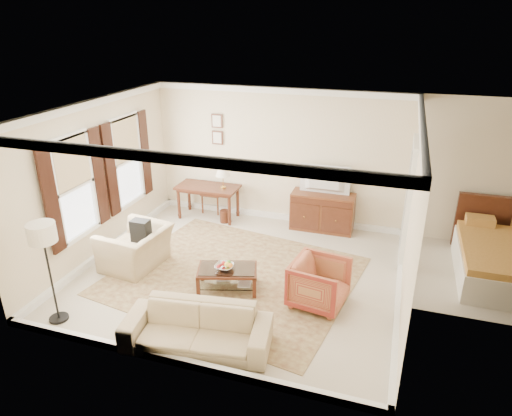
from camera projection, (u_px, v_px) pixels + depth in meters
The scene contains 21 objects.
room_shell at pixel (238, 136), 7.18m from camera, with size 5.51×5.01×2.91m.
annex_bedroom at pixel (511, 263), 7.75m from camera, with size 3.00×2.70×2.90m.
window_front at pixel (75, 188), 7.69m from camera, with size 0.12×1.56×1.80m, color #CCB284, non-canonical shape.
window_rear at pixel (127, 161), 9.09m from camera, with size 0.12×1.56×1.80m, color #CCB284, non-canonical shape.
doorway at pixel (408, 204), 8.28m from camera, with size 0.10×1.12×2.25m, color white, non-canonical shape.
rug at pixel (234, 275), 8.03m from camera, with size 3.98×3.41×0.01m, color #5C2E1E.
writing_desk at pixel (208, 191), 10.12m from camera, with size 1.37×0.68×0.75m.
desk_chair at pixel (213, 190), 10.48m from camera, with size 0.45×0.45×1.05m, color brown, non-canonical shape.
desk_lamp at pixel (223, 177), 9.88m from camera, with size 0.32×0.32×0.50m, color silver, non-canonical shape.
framed_prints at pixel (217, 129), 9.95m from camera, with size 0.25×0.04×0.68m, color #4B2315, non-canonical shape.
sideboard at pixel (322, 212), 9.63m from camera, with size 1.31×0.51×0.81m, color brown.
tv at pixel (325, 172), 9.27m from camera, with size 0.99×0.57×0.13m, color black.
coffee_table at pixel (227, 273), 7.52m from camera, with size 1.09×0.82×0.41m.
fruit_bowl at pixel (224, 266), 7.43m from camera, with size 0.42×0.42×0.10m, color silver.
book_a at pixel (217, 277), 7.69m from camera, with size 0.28×0.04×0.38m, color brown.
book_b at pixel (238, 282), 7.54m from camera, with size 0.28×0.03×0.38m, color brown.
striped_armchair at pixel (319, 281), 7.09m from camera, with size 0.82×0.76×0.84m, color maroon.
club_armchair at pixel (135, 242), 8.16m from camera, with size 1.13×0.74×0.99m, color tan.
backpack at pixel (141, 229), 8.06m from camera, with size 0.32×0.22×0.40m, color black.
sofa at pixel (197, 322), 6.18m from camera, with size 2.01×0.59×0.79m, color tan.
floor_lamp at pixel (43, 240), 6.36m from camera, with size 0.39×0.39×1.59m.
Camera 1 is at (2.43, -6.63, 4.24)m, focal length 32.00 mm.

